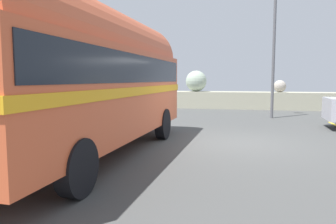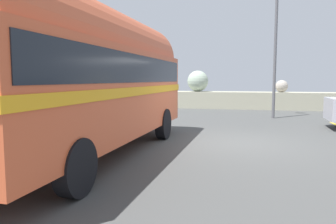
% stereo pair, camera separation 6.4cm
% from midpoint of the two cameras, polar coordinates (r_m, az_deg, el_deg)
% --- Properties ---
extents(ground, '(32.00, 26.00, 0.02)m').
position_cam_midpoint_polar(ground, '(9.78, 11.32, -5.44)').
color(ground, '#454645').
extents(breakwater, '(31.36, 2.16, 2.49)m').
position_cam_midpoint_polar(breakwater, '(21.43, 12.53, 2.41)').
color(breakwater, '#A4A28A').
rests_on(breakwater, ground).
extents(vintage_coach, '(2.66, 8.65, 3.70)m').
position_cam_midpoint_polar(vintage_coach, '(8.00, -13.87, 6.72)').
color(vintage_coach, black).
rests_on(vintage_coach, ground).
extents(lamp_post, '(0.56, 0.96, 6.09)m').
position_cam_midpoint_polar(lamp_post, '(16.51, 18.06, 10.92)').
color(lamp_post, '#5B5B60').
rests_on(lamp_post, ground).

